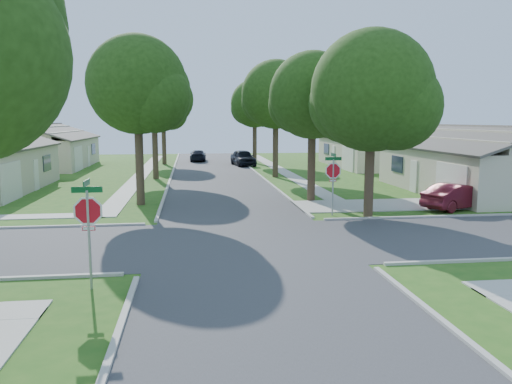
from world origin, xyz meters
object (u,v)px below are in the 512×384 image
object	(u,v)px
car_curb_west	(198,156)
tree_w_far	(164,110)
tree_w_mid	(154,94)
tree_w_near	(138,89)
stop_sign_sw	(88,215)
tree_ne_corner	(373,97)
stop_sign_ne	(333,173)
tree_e_near	(313,99)
house_ne_near	(479,168)
car_curb_east	(243,158)
house_ne_far	(375,151)
tree_e_far	(255,106)
house_nw_far	(44,152)
tree_e_mid	(276,98)
car_driveway	(457,196)

from	to	relation	value
car_curb_west	tree_w_far	bearing A→B (deg)	47.12
tree_w_mid	tree_w_near	bearing A→B (deg)	-90.02
stop_sign_sw	tree_ne_corner	bearing A→B (deg)	38.84
stop_sign_ne	tree_e_near	bearing A→B (deg)	89.32
house_ne_near	car_curb_east	distance (m)	24.15
house_ne_far	tree_e_near	bearing A→B (deg)	-119.35
stop_sign_ne	tree_e_far	world-z (taller)	tree_e_far
tree_ne_corner	house_nw_far	distance (m)	35.90
house_ne_far	car_curb_east	xyz separation A→B (m)	(-12.79, 2.48, -0.72)
stop_sign_ne	tree_ne_corner	size ratio (longest dim) A/B	0.34
house_ne_far	house_nw_far	distance (m)	32.12
tree_w_mid	house_nw_far	size ratio (longest dim) A/B	0.70
stop_sign_ne	tree_e_near	size ratio (longest dim) A/B	0.36
tree_e_far	tree_w_near	world-z (taller)	tree_w_near
tree_e_mid	house_nw_far	xyz separation A→B (m)	(-20.75, 10.99, -4.74)
stop_sign_sw	car_curb_west	distance (m)	42.34
house_nw_far	tree_ne_corner	bearing A→B (deg)	-51.19
tree_ne_corner	car_curb_east	world-z (taller)	tree_ne_corner
tree_w_near	house_ne_far	bearing A→B (deg)	44.09
tree_e_mid	house_nw_far	world-z (taller)	tree_e_mid
tree_e_mid	tree_e_far	xyz separation A→B (m)	(-0.00, 13.00, -0.27)
tree_e_near	car_curb_east	distance (m)	23.03
tree_w_near	car_curb_east	bearing A→B (deg)	70.75
car_driveway	tree_w_far	bearing A→B (deg)	6.30
tree_w_mid	tree_ne_corner	distance (m)	20.10
stop_sign_sw	tree_w_far	size ratio (longest dim) A/B	0.37
house_nw_far	car_curb_west	xyz separation A→B (m)	(14.79, 5.48, -0.90)
stop_sign_ne	tree_w_far	size ratio (longest dim) A/B	0.37
tree_ne_corner	house_ne_near	xyz separation A→B (m)	(9.63, 6.79, -4.08)
tree_w_mid	tree_w_far	size ratio (longest dim) A/B	1.19
house_ne_near	tree_ne_corner	bearing A→B (deg)	-144.82
stop_sign_sw	tree_e_mid	bearing A→B (deg)	69.80
car_curb_west	house_nw_far	bearing A→B (deg)	22.31
stop_sign_sw	tree_ne_corner	xyz separation A→B (m)	(11.06, 8.91, 3.56)
house_ne_near	house_ne_far	xyz separation A→B (m)	(0.00, 18.00, 0.00)
tree_w_mid	house_ne_far	bearing A→B (deg)	21.17
tree_ne_corner	car_curb_east	size ratio (longest dim) A/B	1.85
stop_sign_ne	tree_e_far	xyz separation A→B (m)	(0.05, 29.31, 3.95)
tree_ne_corner	house_nw_far	bearing A→B (deg)	128.81
stop_sign_ne	tree_e_far	bearing A→B (deg)	89.90
house_ne_far	car_curb_east	size ratio (longest dim) A/B	2.91
tree_w_far	house_ne_near	distance (m)	31.17
stop_sign_sw	tree_e_far	xyz separation A→B (m)	(9.45, 38.71, 3.95)
stop_sign_sw	house_ne_near	distance (m)	25.98
stop_sign_ne	stop_sign_sw	bearing A→B (deg)	-135.00
stop_sign_sw	stop_sign_ne	bearing A→B (deg)	45.00
house_ne_far	house_nw_far	bearing A→B (deg)	174.64
car_driveway	car_curb_west	world-z (taller)	car_driveway
tree_e_far	car_curb_east	xyz separation A→B (m)	(-1.55, -2.53, -5.18)
car_driveway	car_curb_east	distance (m)	27.27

